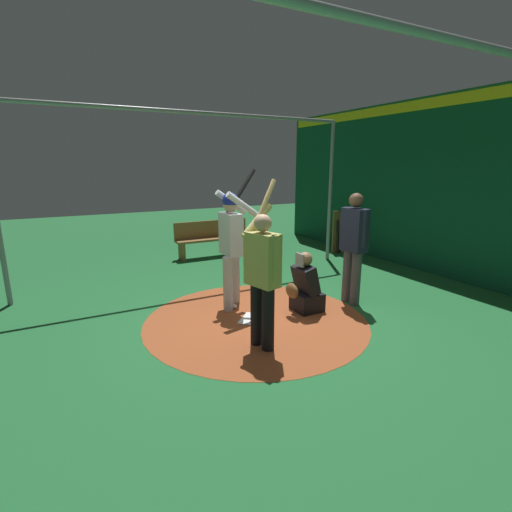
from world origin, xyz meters
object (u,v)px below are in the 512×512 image
(home_plate, at_px, (256,319))
(catcher, at_px, (305,288))
(umpire, at_px, (354,243))
(bat_rack, at_px, (348,232))
(bench, at_px, (213,237))
(baseball_0, at_px, (235,306))
(visitor, at_px, (263,272))
(batter, at_px, (232,239))

(home_plate, bearing_deg, catcher, 177.82)
(umpire, distance_m, bat_rack, 3.82)
(bat_rack, bearing_deg, bench, -19.69)
(baseball_0, bearing_deg, visitor, 80.59)
(umpire, relative_size, bat_rack, 1.67)
(umpire, height_order, visitor, visitor)
(home_plate, xyz_separation_m, bench, (-0.91, -3.95, 0.44))
(umpire, distance_m, visitor, 2.08)
(catcher, bearing_deg, baseball_0, -31.94)
(batter, bearing_deg, home_plate, 95.33)
(home_plate, xyz_separation_m, batter, (0.06, -0.67, 1.07))
(catcher, relative_size, bench, 0.50)
(visitor, height_order, baseball_0, visitor)
(visitor, relative_size, bench, 1.09)
(home_plate, distance_m, catcher, 0.89)
(umpire, height_order, bat_rack, umpire)
(home_plate, xyz_separation_m, umpire, (-1.68, 0.08, 0.98))
(home_plate, height_order, batter, batter)
(home_plate, height_order, visitor, visitor)
(visitor, bearing_deg, bat_rack, -156.43)
(catcher, distance_m, umpire, 1.07)
(bench, bearing_deg, catcher, 88.66)
(batter, xyz_separation_m, catcher, (-0.88, 0.70, -0.72))
(catcher, xyz_separation_m, visitor, (1.12, 0.70, 0.59))
(home_plate, xyz_separation_m, visitor, (0.30, 0.73, 0.93))
(bench, relative_size, baseball_0, 24.93)
(bench, bearing_deg, home_plate, 76.97)
(home_plate, bearing_deg, umpire, 177.18)
(home_plate, height_order, bench, bench)
(catcher, relative_size, baseball_0, 12.46)
(bench, bearing_deg, batter, 73.42)
(visitor, bearing_deg, baseball_0, -114.32)
(catcher, relative_size, bat_rack, 0.88)
(home_plate, bearing_deg, visitor, 67.70)
(umpire, xyz_separation_m, baseball_0, (1.77, -0.62, -0.95))
(catcher, height_order, bench, catcher)
(umpire, xyz_separation_m, visitor, (1.98, 0.65, -0.04))
(bat_rack, bearing_deg, umpire, 49.52)
(umpire, bearing_deg, baseball_0, -19.30)
(bat_rack, distance_m, bench, 3.42)
(batter, distance_m, bat_rack, 4.75)
(bench, bearing_deg, umpire, 100.72)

